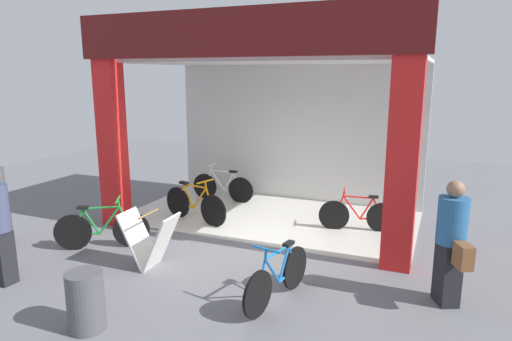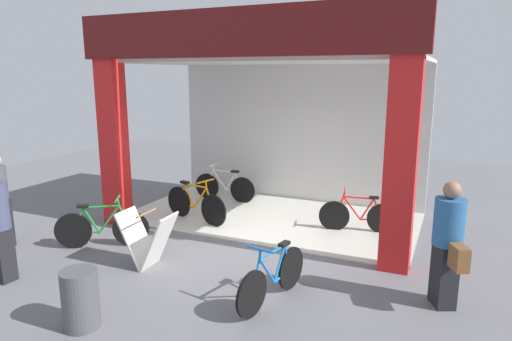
{
  "view_description": "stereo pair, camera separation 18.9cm",
  "coord_description": "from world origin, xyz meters",
  "px_view_note": "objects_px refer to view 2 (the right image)",
  "views": [
    {
      "loc": [
        3.22,
        -6.81,
        2.94
      ],
      "look_at": [
        0.0,
        0.78,
        1.15
      ],
      "focal_mm": 31.57,
      "sensor_mm": 36.0,
      "label": 1
    },
    {
      "loc": [
        3.4,
        -6.74,
        2.94
      ],
      "look_at": [
        0.0,
        0.78,
        1.15
      ],
      "focal_mm": 31.57,
      "sensor_mm": 36.0,
      "label": 2
    }
  ],
  "objects_px": {
    "bicycle_inside_0": "(358,216)",
    "sandwich_board_sign": "(148,240)",
    "bicycle_inside_2": "(196,204)",
    "pedestrian_0": "(448,243)",
    "bicycle_inside_1": "(225,187)",
    "bicycle_parked_0": "(273,278)",
    "trash_bin": "(80,299)",
    "bicycle_parked_1": "(102,228)"
  },
  "relations": [
    {
      "from": "pedestrian_0",
      "to": "trash_bin",
      "type": "bearing_deg",
      "value": -149.39
    },
    {
      "from": "pedestrian_0",
      "to": "sandwich_board_sign",
      "type": "bearing_deg",
      "value": -172.26
    },
    {
      "from": "sandwich_board_sign",
      "to": "bicycle_inside_1",
      "type": "bearing_deg",
      "value": 100.15
    },
    {
      "from": "trash_bin",
      "to": "bicycle_inside_0",
      "type": "bearing_deg",
      "value": 63.57
    },
    {
      "from": "bicycle_parked_0",
      "to": "trash_bin",
      "type": "relative_size",
      "value": 2.11
    },
    {
      "from": "bicycle_inside_0",
      "to": "sandwich_board_sign",
      "type": "bearing_deg",
      "value": -132.34
    },
    {
      "from": "bicycle_inside_1",
      "to": "trash_bin",
      "type": "xyz_separation_m",
      "value": [
        1.01,
        -5.45,
        0.02
      ]
    },
    {
      "from": "bicycle_inside_2",
      "to": "bicycle_parked_0",
      "type": "relative_size",
      "value": 1.06
    },
    {
      "from": "bicycle_inside_1",
      "to": "sandwich_board_sign",
      "type": "relative_size",
      "value": 1.75
    },
    {
      "from": "bicycle_inside_1",
      "to": "pedestrian_0",
      "type": "bearing_deg",
      "value": -32.98
    },
    {
      "from": "bicycle_parked_1",
      "to": "bicycle_inside_0",
      "type": "bearing_deg",
      "value": 33.59
    },
    {
      "from": "trash_bin",
      "to": "bicycle_parked_1",
      "type": "bearing_deg",
      "value": 127.62
    },
    {
      "from": "bicycle_inside_0",
      "to": "bicycle_parked_1",
      "type": "relative_size",
      "value": 1.05
    },
    {
      "from": "sandwich_board_sign",
      "to": "bicycle_inside_0",
      "type": "bearing_deg",
      "value": 47.66
    },
    {
      "from": "sandwich_board_sign",
      "to": "trash_bin",
      "type": "distance_m",
      "value": 1.75
    },
    {
      "from": "bicycle_inside_1",
      "to": "bicycle_inside_2",
      "type": "distance_m",
      "value": 1.58
    },
    {
      "from": "bicycle_inside_0",
      "to": "bicycle_inside_2",
      "type": "bearing_deg",
      "value": -166.99
    },
    {
      "from": "bicycle_parked_0",
      "to": "bicycle_inside_0",
      "type": "bearing_deg",
      "value": 81.48
    },
    {
      "from": "bicycle_inside_2",
      "to": "bicycle_parked_1",
      "type": "distance_m",
      "value": 1.98
    },
    {
      "from": "sandwich_board_sign",
      "to": "trash_bin",
      "type": "xyz_separation_m",
      "value": [
        0.34,
        -1.71,
        -0.08
      ]
    },
    {
      "from": "bicycle_inside_0",
      "to": "bicycle_parked_1",
      "type": "bearing_deg",
      "value": -146.41
    },
    {
      "from": "bicycle_parked_1",
      "to": "sandwich_board_sign",
      "type": "relative_size",
      "value": 1.55
    },
    {
      "from": "pedestrian_0",
      "to": "bicycle_inside_1",
      "type": "bearing_deg",
      "value": 147.02
    },
    {
      "from": "bicycle_inside_0",
      "to": "bicycle_parked_0",
      "type": "distance_m",
      "value": 3.15
    },
    {
      "from": "bicycle_inside_1",
      "to": "trash_bin",
      "type": "relative_size",
      "value": 2.18
    },
    {
      "from": "bicycle_parked_0",
      "to": "sandwich_board_sign",
      "type": "bearing_deg",
      "value": 174.08
    },
    {
      "from": "bicycle_inside_2",
      "to": "sandwich_board_sign",
      "type": "bearing_deg",
      "value": -77.21
    },
    {
      "from": "trash_bin",
      "to": "pedestrian_0",
      "type": "bearing_deg",
      "value": 30.61
    },
    {
      "from": "bicycle_parked_0",
      "to": "trash_bin",
      "type": "bearing_deg",
      "value": -140.73
    },
    {
      "from": "bicycle_parked_0",
      "to": "pedestrian_0",
      "type": "height_order",
      "value": "pedestrian_0"
    },
    {
      "from": "pedestrian_0",
      "to": "trash_bin",
      "type": "relative_size",
      "value": 2.31
    },
    {
      "from": "bicycle_inside_1",
      "to": "bicycle_inside_0",
      "type": "bearing_deg",
      "value": -14.37
    },
    {
      "from": "bicycle_inside_2",
      "to": "pedestrian_0",
      "type": "distance_m",
      "value": 4.99
    },
    {
      "from": "bicycle_inside_2",
      "to": "pedestrian_0",
      "type": "bearing_deg",
      "value": -18.76
    },
    {
      "from": "bicycle_inside_2",
      "to": "pedestrian_0",
      "type": "height_order",
      "value": "pedestrian_0"
    },
    {
      "from": "bicycle_inside_1",
      "to": "bicycle_inside_2",
      "type": "bearing_deg",
      "value": -83.57
    },
    {
      "from": "bicycle_inside_2",
      "to": "trash_bin",
      "type": "height_order",
      "value": "bicycle_inside_2"
    },
    {
      "from": "bicycle_parked_0",
      "to": "trash_bin",
      "type": "xyz_separation_m",
      "value": [
        -1.82,
        -1.49,
        0.02
      ]
    },
    {
      "from": "bicycle_parked_0",
      "to": "bicycle_parked_1",
      "type": "bearing_deg",
      "value": 170.78
    },
    {
      "from": "bicycle_parked_1",
      "to": "pedestrian_0",
      "type": "xyz_separation_m",
      "value": [
        5.44,
        0.25,
        0.51
      ]
    },
    {
      "from": "bicycle_inside_0",
      "to": "bicycle_parked_1",
      "type": "xyz_separation_m",
      "value": [
        -3.86,
        -2.56,
        0.02
      ]
    },
    {
      "from": "sandwich_board_sign",
      "to": "pedestrian_0",
      "type": "xyz_separation_m",
      "value": [
        4.21,
        0.57,
        0.41
      ]
    }
  ]
}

